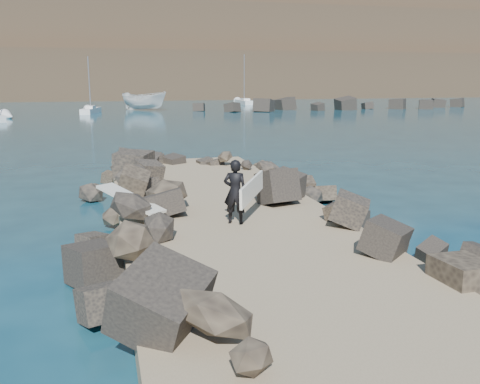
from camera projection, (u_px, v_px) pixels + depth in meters
The scene contains 12 objects.
ground at pixel (231, 237), 14.88m from camera, with size 800.00×800.00×0.00m, color #0F384C.
jetty at pixel (250, 249), 12.93m from camera, with size 6.00×26.00×0.60m, color #8C7759.
riprap_left at pixel (127, 244), 12.65m from camera, with size 2.60×22.00×1.00m, color #272421.
riprap_right at pixel (351, 227), 14.06m from camera, with size 2.60×22.00×1.00m, color black.
breakwater_secondary at pixel (382, 105), 75.35m from camera, with size 52.00×4.00×1.20m, color black.
headland at pixel (142, 39), 165.48m from camera, with size 360.00×140.00×32.00m, color #2D4919.
surfboard_resting at pixel (130, 203), 14.45m from camera, with size 0.56×2.24×0.07m, color silver.
boat_imported at pixel (144, 101), 72.17m from camera, with size 2.47×6.57×2.54m, color silver.
surfer_with_board at pixel (238, 191), 13.92m from camera, with size 1.38×1.84×1.70m.
sailboat_d at pixel (244, 102), 89.17m from camera, with size 1.57×6.80×8.21m.
sailboat_b at pixel (91, 111), 66.04m from camera, with size 2.55×5.83×7.01m.
sailboat_f at pixel (297, 96), 115.59m from camera, with size 2.55×5.28×6.44m.
Camera 1 is at (-3.31, -13.90, 4.36)m, focal length 40.00 mm.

